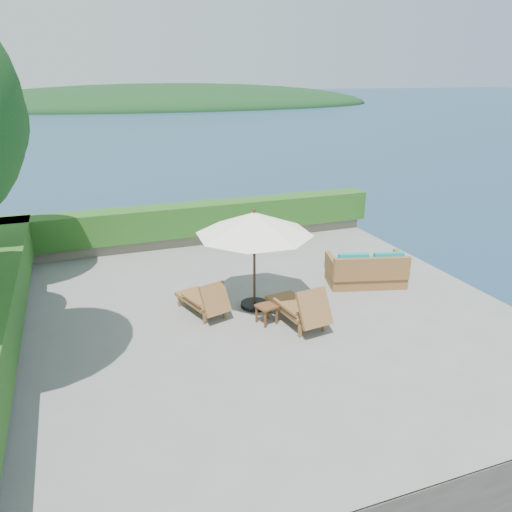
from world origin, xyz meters
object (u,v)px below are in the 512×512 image
object	(u,v)px
side_table	(267,309)
wicker_loveseat	(367,271)
patio_umbrella	(254,224)
lounge_right	(300,307)
lounge_left	(204,299)

from	to	relation	value
side_table	wicker_loveseat	size ratio (longest dim) A/B	0.23
patio_umbrella	side_table	world-z (taller)	patio_umbrella
lounge_right	patio_umbrella	bearing A→B (deg)	110.72
patio_umbrella	side_table	xyz separation A→B (m)	(-0.04, -0.91, -1.75)
side_table	lounge_right	bearing A→B (deg)	-24.70
lounge_left	side_table	bearing A→B (deg)	-55.04
patio_umbrella	lounge_right	world-z (taller)	patio_umbrella
lounge_left	side_table	xyz separation A→B (m)	(1.22, -0.95, -0.01)
lounge_right	wicker_loveseat	world-z (taller)	lounge_right
patio_umbrella	wicker_loveseat	world-z (taller)	patio_umbrella
wicker_loveseat	side_table	bearing A→B (deg)	-145.69
side_table	patio_umbrella	bearing A→B (deg)	87.71
patio_umbrella	lounge_left	bearing A→B (deg)	177.86
side_table	wicker_loveseat	xyz separation A→B (m)	(3.35, 1.15, 0.03)
lounge_right	wicker_loveseat	size ratio (longest dim) A/B	0.83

